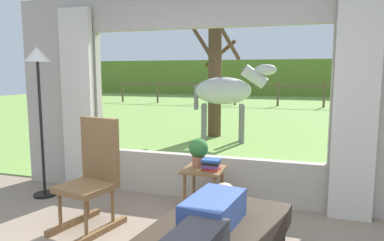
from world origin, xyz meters
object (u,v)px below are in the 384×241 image
reclining_person (207,222)px  floor_lamp_left (38,77)px  rocking_chair (93,175)px  pasture_tree (215,78)px  horse (227,91)px  side_table (204,176)px  book_stack (211,164)px  potted_plant (199,151)px

reclining_person → floor_lamp_left: bearing=160.4°
rocking_chair → pasture_tree: bearing=103.4°
reclining_person → floor_lamp_left: floor_lamp_left is taller
reclining_person → horse: horse is taller
side_table → book_stack: book_stack is taller
potted_plant → floor_lamp_left: floor_lamp_left is taller
pasture_tree → book_stack: bearing=-76.5°
reclining_person → rocking_chair: bearing=160.8°
floor_lamp_left → horse: floor_lamp_left is taller
side_table → potted_plant: size_ratio=1.63×
reclining_person → side_table: (-0.41, 1.38, -0.10)m
rocking_chair → pasture_tree: (-0.05, 5.33, 0.89)m
rocking_chair → book_stack: (1.08, 0.61, 0.04)m
book_stack → horse: (-0.71, 4.11, 0.57)m
pasture_tree → floor_lamp_left: bearing=-102.7°
reclining_person → pasture_tree: size_ratio=0.51×
floor_lamp_left → horse: 4.40m
reclining_person → side_table: 1.44m
floor_lamp_left → pasture_tree: (1.07, 4.73, -0.09)m
side_table → book_stack: size_ratio=2.57×
floor_lamp_left → pasture_tree: bearing=77.3°
floor_lamp_left → potted_plant: bearing=3.7°
reclining_person → book_stack: book_stack is taller
book_stack → rocking_chair: bearing=-150.6°
rocking_chair → potted_plant: bearing=51.5°
book_stack → pasture_tree: size_ratio=0.07×
side_table → floor_lamp_left: (-2.11, -0.07, 1.10)m
side_table → horse: (-0.61, 4.06, 0.73)m
pasture_tree → reclining_person: bearing=-76.5°
side_table → horse: bearing=98.6°
potted_plant → floor_lamp_left: 2.19m
rocking_chair → potted_plant: rocking_chair is taller
side_table → floor_lamp_left: 2.38m
rocking_chair → potted_plant: size_ratio=3.50×
reclining_person → side_table: reclining_person is taller
rocking_chair → reclining_person: bearing=-14.2°
rocking_chair → floor_lamp_left: size_ratio=0.59×
horse → pasture_tree: 0.79m
potted_plant → book_stack: bearing=-33.1°
rocking_chair → side_table: 1.20m
potted_plant → horse: size_ratio=0.18×
potted_plant → side_table: bearing=-36.9°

